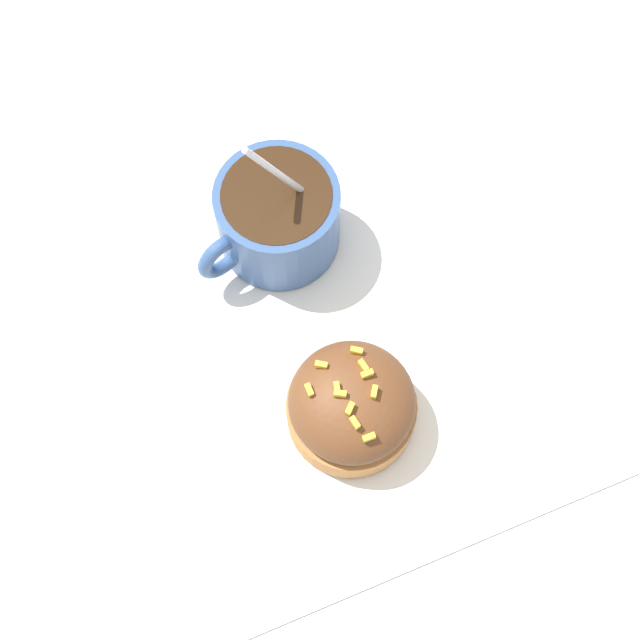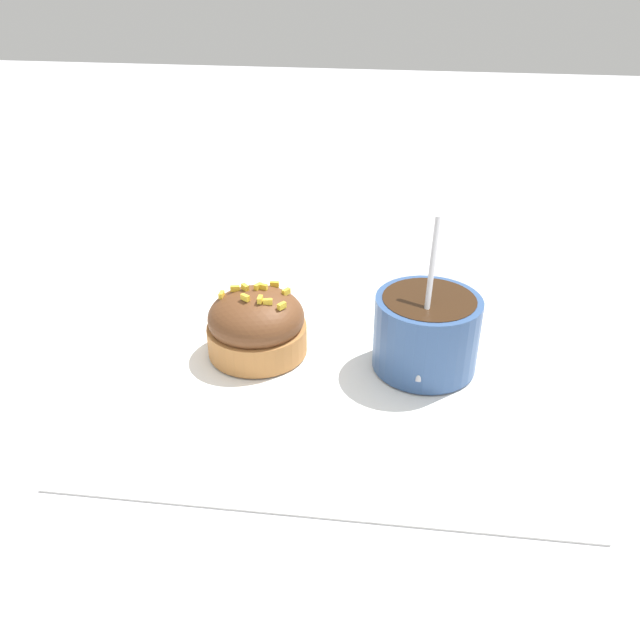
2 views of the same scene
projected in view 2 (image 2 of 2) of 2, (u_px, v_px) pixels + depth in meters
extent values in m
plane|color=#B2B2B7|center=(337.00, 369.00, 0.48)|extent=(3.00, 3.00, 0.00)
cube|color=white|center=(337.00, 367.00, 0.48)|extent=(0.33, 0.31, 0.00)
cylinder|color=#335184|center=(426.00, 333.00, 0.46)|extent=(0.08, 0.08, 0.06)
cylinder|color=#331E0F|center=(429.00, 305.00, 0.45)|extent=(0.07, 0.07, 0.01)
torus|color=#335184|center=(409.00, 304.00, 0.50)|extent=(0.02, 0.04, 0.04)
ellipsoid|color=silver|center=(427.00, 341.00, 0.49)|extent=(0.02, 0.03, 0.01)
cylinder|color=silver|center=(428.00, 301.00, 0.43)|extent=(0.01, 0.06, 0.10)
cylinder|color=#B2753D|center=(257.00, 338.00, 0.49)|extent=(0.08, 0.08, 0.02)
ellipsoid|color=brown|center=(256.00, 317.00, 0.48)|extent=(0.07, 0.07, 0.04)
cube|color=yellow|center=(258.00, 286.00, 0.47)|extent=(0.01, 0.01, 0.00)
cube|color=yellow|center=(263.00, 287.00, 0.47)|extent=(0.01, 0.00, 0.00)
cube|color=yellow|center=(221.00, 295.00, 0.47)|extent=(0.00, 0.01, 0.00)
cube|color=yellow|center=(245.00, 287.00, 0.47)|extent=(0.01, 0.01, 0.00)
cube|color=yellow|center=(267.00, 304.00, 0.45)|extent=(0.01, 0.00, 0.00)
cube|color=yellow|center=(286.00, 292.00, 0.47)|extent=(0.01, 0.01, 0.00)
cube|color=yellow|center=(235.00, 288.00, 0.47)|extent=(0.01, 0.00, 0.00)
cube|color=yellow|center=(275.00, 284.00, 0.49)|extent=(0.01, 0.00, 0.00)
cube|color=yellow|center=(282.00, 305.00, 0.46)|extent=(0.01, 0.01, 0.00)
cube|color=yellow|center=(260.00, 300.00, 0.46)|extent=(0.00, 0.01, 0.00)
cube|color=yellow|center=(245.00, 297.00, 0.46)|extent=(0.01, 0.01, 0.00)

